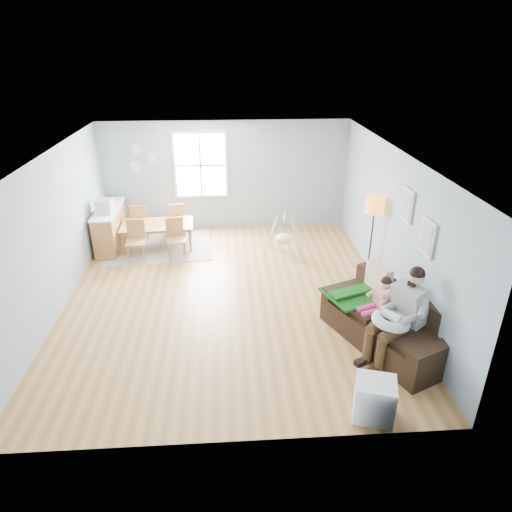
{
  "coord_description": "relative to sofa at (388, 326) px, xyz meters",
  "views": [
    {
      "loc": [
        0.02,
        -7.53,
        4.4
      ],
      "look_at": [
        0.49,
        -0.39,
        1.0
      ],
      "focal_mm": 32.0,
      "sensor_mm": 36.0,
      "label": 1
    }
  ],
  "objects": [
    {
      "name": "nursing_pillow",
      "position": [
        -0.15,
        -0.41,
        0.37
      ],
      "size": [
        0.75,
        0.74,
        0.23
      ],
      "primitive_type": "torus",
      "rotation": [
        0.0,
        0.14,
        0.36
      ],
      "color": "#CAE8FC",
      "rests_on": "father"
    },
    {
      "name": "monitor",
      "position": [
        -5.19,
        3.84,
        0.78
      ],
      "size": [
        0.35,
        0.33,
        0.31
      ],
      "color": "#B1B1B6",
      "rests_on": "counter"
    },
    {
      "name": "sofa",
      "position": [
        0.0,
        0.0,
        0.0
      ],
      "size": [
        1.75,
        2.37,
        0.88
      ],
      "color": "black",
      "rests_on": "room"
    },
    {
      "name": "pictures",
      "position": [
        0.46,
        0.61,
        1.54
      ],
      "size": [
        0.05,
        1.34,
        0.74
      ],
      "color": "silver",
      "rests_on": "room"
    },
    {
      "name": "counter",
      "position": [
        -5.21,
        4.16,
        0.16
      ],
      "size": [
        0.53,
        1.68,
        0.94
      ],
      "color": "brown",
      "rests_on": "room"
    },
    {
      "name": "window",
      "position": [
        -3.11,
        5.12,
        1.34
      ],
      "size": [
        1.32,
        0.08,
        1.62
      ],
      "color": "silver",
      "rests_on": "room"
    },
    {
      "name": "baby_swing",
      "position": [
        -1.25,
        3.39,
        0.1
      ],
      "size": [
        1.04,
        1.06,
        0.92
      ],
      "color": "#B1B1B6",
      "rests_on": "room"
    },
    {
      "name": "chair_se",
      "position": [
        -3.64,
        3.45,
        0.2
      ],
      "size": [
        0.48,
        0.48,
        0.9
      ],
      "color": "#A36638",
      "rests_on": "rug"
    },
    {
      "name": "chair_nw",
      "position": [
        -4.59,
        4.57,
        0.18
      ],
      "size": [
        0.4,
        0.4,
        0.87
      ],
      "color": "#A36638",
      "rests_on": "rug"
    },
    {
      "name": "beige_pillow",
      "position": [
        -0.03,
        0.61,
        0.5
      ],
      "size": [
        0.31,
        0.56,
        0.54
      ],
      "primitive_type": "cube",
      "rotation": [
        0.0,
        0.0,
        0.33
      ],
      "color": "beige",
      "rests_on": "sofa"
    },
    {
      "name": "toddler",
      "position": [
        -0.16,
        0.15,
        0.43
      ],
      "size": [
        0.59,
        0.41,
        0.87
      ],
      "color": "white",
      "rests_on": "sofa"
    },
    {
      "name": "room",
      "position": [
        -2.51,
        1.66,
        2.11
      ],
      "size": [
        8.4,
        9.4,
        3.9
      ],
      "color": "olive"
    },
    {
      "name": "chair_ne",
      "position": [
        -3.72,
        4.64,
        0.18
      ],
      "size": [
        0.45,
        0.45,
        0.87
      ],
      "color": "#A36638",
      "rests_on": "rug"
    },
    {
      "name": "wall_plates",
      "position": [
        -4.51,
        5.13,
        1.52
      ],
      "size": [
        0.67,
        0.02,
        0.66
      ],
      "color": "#9DB5BD",
      "rests_on": "room"
    },
    {
      "name": "chair_sw",
      "position": [
        -4.49,
        3.38,
        0.2
      ],
      "size": [
        0.42,
        0.42,
        0.91
      ],
      "color": "#A36638",
      "rests_on": "rug"
    },
    {
      "name": "dining_table",
      "position": [
        -4.11,
        4.01,
        -0.02
      ],
      "size": [
        1.69,
        1.01,
        0.57
      ],
      "primitive_type": "imported",
      "rotation": [
        0.0,
        0.0,
        0.06
      ],
      "color": "brown",
      "rests_on": "rug"
    },
    {
      "name": "floor_lamp",
      "position": [
        0.29,
        2.12,
        1.13
      ],
      "size": [
        0.35,
        0.35,
        1.74
      ],
      "color": "black",
      "rests_on": "room"
    },
    {
      "name": "infant",
      "position": [
        -0.16,
        -0.38,
        0.45
      ],
      "size": [
        0.27,
        0.37,
        0.14
      ],
      "color": "white",
      "rests_on": "nursing_pillow"
    },
    {
      "name": "green_throw",
      "position": [
        -0.38,
        0.63,
        0.25
      ],
      "size": [
        1.23,
        1.13,
        0.04
      ],
      "primitive_type": "cube",
      "rotation": [
        0.0,
        0.0,
        0.38
      ],
      "color": "#135317",
      "rests_on": "sofa"
    },
    {
      "name": "rug",
      "position": [
        -4.11,
        4.01,
        -0.31
      ],
      "size": [
        2.54,
        2.02,
        0.01
      ],
      "primitive_type": "cube",
      "rotation": [
        0.0,
        0.0,
        0.08
      ],
      "color": "gray",
      "rests_on": "room"
    },
    {
      "name": "storage_cube",
      "position": [
        -0.7,
        -1.54,
        -0.04
      ],
      "size": [
        0.6,
        0.56,
        0.55
      ],
      "color": "white",
      "rests_on": "room"
    },
    {
      "name": "father",
      "position": [
        0.01,
        -0.34,
        0.47
      ],
      "size": [
        1.11,
        0.86,
        1.47
      ],
      "color": "#98989A",
      "rests_on": "sofa"
    }
  ]
}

